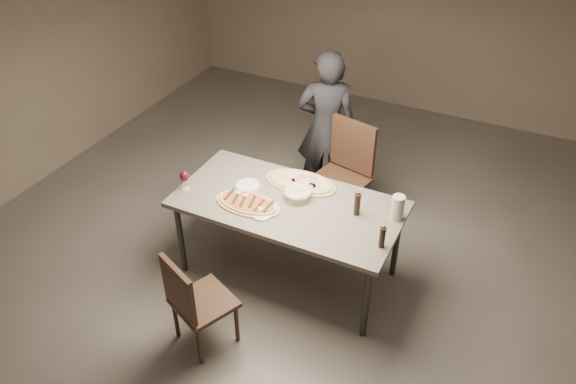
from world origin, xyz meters
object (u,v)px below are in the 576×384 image
at_px(ham_pizza, 301,182).
at_px(carafe, 398,208).
at_px(dining_table, 288,208).
at_px(zucchini_pizza, 248,203).
at_px(chair_near, 193,299).
at_px(chair_far, 345,169).
at_px(bread_basket, 298,194).
at_px(diner, 326,127).
at_px(pepper_mill_left, 357,204).

height_order(ham_pizza, carafe, carafe).
distance_m(dining_table, ham_pizza, 0.29).
relative_size(zucchini_pizza, ham_pizza, 0.89).
xyz_separation_m(chair_near, chair_far, (0.39, 1.91, 0.09)).
relative_size(zucchini_pizza, chair_near, 0.66).
xyz_separation_m(carafe, chair_far, (-0.70, 0.73, -0.29)).
distance_m(bread_basket, diner, 1.14).
relative_size(bread_basket, chair_near, 0.26).
height_order(ham_pizza, bread_basket, bread_basket).
bearing_deg(pepper_mill_left, carafe, 16.06).
relative_size(dining_table, ham_pizza, 2.89).
bearing_deg(pepper_mill_left, chair_near, -126.30).
bearing_deg(dining_table, pepper_mill_left, 10.06).
bearing_deg(dining_table, ham_pizza, 94.40).
height_order(ham_pizza, pepper_mill_left, pepper_mill_left).
bearing_deg(chair_near, carafe, 71.06).
relative_size(bread_basket, carafe, 1.09).
xyz_separation_m(dining_table, chair_near, (-0.26, -0.99, -0.22)).
distance_m(dining_table, zucchini_pizza, 0.33).
bearing_deg(bread_basket, pepper_mill_left, 1.72).
height_order(bread_basket, chair_near, chair_near).
xyz_separation_m(zucchini_pizza, ham_pizza, (0.25, 0.45, -0.00)).
relative_size(carafe, chair_near, 0.24).
xyz_separation_m(zucchini_pizza, diner, (0.09, 1.37, 0.01)).
xyz_separation_m(pepper_mill_left, carafe, (0.29, 0.08, 0.00)).
bearing_deg(dining_table, zucchini_pizza, -147.88).
distance_m(carafe, chair_near, 1.65).
height_order(ham_pizza, diner, diner).
bearing_deg(ham_pizza, diner, 108.73).
bearing_deg(diner, zucchini_pizza, 64.36).
xyz_separation_m(bread_basket, carafe, (0.78, 0.10, 0.05)).
distance_m(dining_table, diner, 1.22).
height_order(dining_table, chair_near, chair_near).
height_order(dining_table, ham_pizza, ham_pizza).
bearing_deg(ham_pizza, bread_basket, -62.50).
relative_size(carafe, chair_far, 0.20).
height_order(dining_table, bread_basket, bread_basket).
distance_m(bread_basket, chair_near, 1.16).
relative_size(pepper_mill_left, chair_near, 0.25).
relative_size(pepper_mill_left, carafe, 1.02).
bearing_deg(diner, ham_pizza, 77.85).
xyz_separation_m(ham_pizza, chair_far, (0.15, 0.63, -0.20)).
bearing_deg(carafe, dining_table, -167.81).
bearing_deg(zucchini_pizza, diner, 82.87).
distance_m(dining_table, bread_basket, 0.14).
distance_m(chair_near, diner, 2.22).
relative_size(dining_table, diner, 1.16).
xyz_separation_m(zucchini_pizza, bread_basket, (0.31, 0.25, 0.03)).
height_order(dining_table, zucchini_pizza, zucchini_pizza).
bearing_deg(zucchini_pizza, pepper_mill_left, 14.63).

